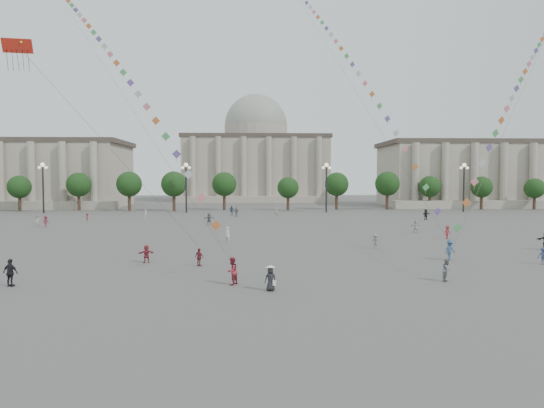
{
  "coord_description": "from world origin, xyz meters",
  "views": [
    {
      "loc": [
        -0.31,
        -33.62,
        7.27
      ],
      "look_at": [
        1.28,
        12.0,
        4.88
      ],
      "focal_mm": 32.0,
      "sensor_mm": 36.0,
      "label": 1
    }
  ],
  "objects": [
    {
      "name": "tourist_2",
      "position": [
        -9.74,
        8.35,
        0.78
      ],
      "size": [
        1.5,
        1.03,
        1.55
      ],
      "primitive_type": "imported",
      "rotation": [
        0.0,
        0.0,
        3.58
      ],
      "color": "maroon",
      "rests_on": "ground"
    },
    {
      "name": "person_crowd_16",
      "position": [
        -3.96,
        59.53,
        0.88
      ],
      "size": [
        1.04,
        0.44,
        1.77
      ],
      "primitive_type": "imported",
      "rotation": [
        0.0,
        0.0,
        0.0
      ],
      "color": "#58585D",
      "rests_on": "ground"
    },
    {
      "name": "hat_person",
      "position": [
        0.67,
        -2.58,
        0.83
      ],
      "size": [
        0.84,
        0.65,
        1.69
      ],
      "color": "black",
      "rests_on": "ground"
    },
    {
      "name": "person_crowd_8",
      "position": [
        22.91,
        23.77,
        0.81
      ],
      "size": [
        1.2,
        0.98,
        1.63
      ],
      "primitive_type": "imported",
      "rotation": [
        0.0,
        0.0,
        0.42
      ],
      "color": "maroon",
      "rests_on": "ground"
    },
    {
      "name": "kite_flyer_1",
      "position": [
        17.06,
        8.7,
        0.92
      ],
      "size": [
        1.37,
        1.15,
        1.84
      ],
      "primitive_type": "imported",
      "rotation": [
        0.0,
        0.0,
        0.48
      ],
      "color": "#365379",
      "rests_on": "ground"
    },
    {
      "name": "tree_row",
      "position": [
        0.0,
        78.0,
        5.39
      ],
      "size": [
        137.12,
        5.12,
        8.0
      ],
      "color": "#3A281D",
      "rests_on": "ground"
    },
    {
      "name": "ground",
      "position": [
        0.0,
        0.0,
        0.0
      ],
      "size": [
        360.0,
        360.0,
        0.0
      ],
      "primitive_type": "plane",
      "color": "#504E4C",
      "rests_on": "ground"
    },
    {
      "name": "dragon_kite",
      "position": [
        -18.43,
        4.9,
        16.63
      ],
      "size": [
        7.95,
        1.29,
        21.0
      ],
      "color": "red",
      "rests_on": "ground"
    },
    {
      "name": "hall_east",
      "position": [
        75.0,
        93.89,
        8.43
      ],
      "size": [
        84.0,
        26.22,
        17.2
      ],
      "color": "#A99C8E",
      "rests_on": "ground"
    },
    {
      "name": "person_crowd_14",
      "position": [
        24.09,
        6.23,
        0.74
      ],
      "size": [
        1.08,
        0.81,
        1.48
      ],
      "primitive_type": "imported",
      "rotation": [
        0.0,
        0.0,
        5.98
      ],
      "color": "navy",
      "rests_on": "ground"
    },
    {
      "name": "person_crowd_7",
      "position": [
        21.31,
        30.59,
        0.88
      ],
      "size": [
        1.7,
        0.91,
        1.75
      ],
      "primitive_type": "imported",
      "rotation": [
        0.0,
        0.0,
        2.88
      ],
      "color": "silver",
      "rests_on": "ground"
    },
    {
      "name": "lamp_post_mid_east",
      "position": [
        15.0,
        70.0,
        7.35
      ],
      "size": [
        2.0,
        0.9,
        10.65
      ],
      "color": "#262628",
      "rests_on": "ground"
    },
    {
      "name": "person_crowd_17",
      "position": [
        -28.47,
        48.38,
        0.74
      ],
      "size": [
        0.92,
        1.11,
        1.49
      ],
      "primitive_type": "imported",
      "rotation": [
        0.0,
        0.0,
        2.02
      ],
      "color": "maroon",
      "rests_on": "ground"
    },
    {
      "name": "hall_central",
      "position": [
        0.0,
        129.22,
        14.23
      ],
      "size": [
        48.3,
        34.3,
        35.5
      ],
      "color": "#A99C8E",
      "rests_on": "ground"
    },
    {
      "name": "kite_train_west",
      "position": [
        -19.79,
        27.54,
        24.12
      ],
      "size": [
        34.15,
        52.99,
        76.56
      ],
      "color": "#3F3F3F",
      "rests_on": "ground"
    },
    {
      "name": "person_crowd_6",
      "position": [
        12.13,
        15.86,
        0.78
      ],
      "size": [
        1.17,
        0.96,
        1.57
      ],
      "primitive_type": "imported",
      "rotation": [
        0.0,
        0.0,
        5.84
      ],
      "color": "slate",
      "rests_on": "ground"
    },
    {
      "name": "person_crowd_1",
      "position": [
        -33.27,
        40.74,
        0.92
      ],
      "size": [
        1.05,
        1.12,
        1.84
      ],
      "primitive_type": "imported",
      "rotation": [
        0.0,
        0.0,
        2.08
      ],
      "color": "silver",
      "rests_on": "ground"
    },
    {
      "name": "person_crowd_2",
      "position": [
        -31.87,
        40.21,
        0.85
      ],
      "size": [
        1.08,
        1.26,
        1.7
      ],
      "primitive_type": "imported",
      "rotation": [
        0.0,
        0.0,
        1.06
      ],
      "color": "maroon",
      "rests_on": "ground"
    },
    {
      "name": "person_crowd_4",
      "position": [
        3.92,
        60.84,
        0.81
      ],
      "size": [
        0.97,
        1.57,
        1.62
      ],
      "primitive_type": "imported",
      "rotation": [
        0.0,
        0.0,
        4.36
      ],
      "color": "silver",
      "rests_on": "ground"
    },
    {
      "name": "tourist_0",
      "position": [
        -4.98,
        6.55,
        0.74
      ],
      "size": [
        0.92,
        0.8,
        1.49
      ],
      "primitive_type": "imported",
      "rotation": [
        0.0,
        0.0,
        2.53
      ],
      "color": "maroon",
      "rests_on": "ground"
    },
    {
      "name": "person_crowd_12",
      "position": [
        -7.6,
        42.85,
        0.96
      ],
      "size": [
        1.82,
        0.7,
        1.92
      ],
      "primitive_type": "imported",
      "rotation": [
        0.0,
        0.0,
        3.06
      ],
      "color": "slate",
      "rests_on": "ground"
    },
    {
      "name": "kite_train_east",
      "position": [
        29.61,
        20.08,
        18.27
      ],
      "size": [
        30.74,
        37.31,
        58.29
      ],
      "color": "#3F3F3F",
      "rests_on": "ground"
    },
    {
      "name": "person_crowd_9",
      "position": [
        29.91,
        50.82,
        0.95
      ],
      "size": [
        1.82,
        1.35,
        1.9
      ],
      "primitive_type": "imported",
      "rotation": [
        0.0,
        0.0,
        0.51
      ],
      "color": "black",
      "rests_on": "ground"
    },
    {
      "name": "lamp_post_mid_west",
      "position": [
        -15.0,
        70.0,
        7.35
      ],
      "size": [
        2.0,
        0.9,
        10.65
      ],
      "color": "#262628",
      "rests_on": "ground"
    },
    {
      "name": "kite_train_mid",
      "position": [
        11.31,
        38.59,
        27.23
      ],
      "size": [
        11.49,
        56.08,
        75.08
      ],
      "color": "#3F3F3F",
      "rests_on": "ground"
    },
    {
      "name": "lamp_post_far_west",
      "position": [
        -45.0,
        70.0,
        7.35
      ],
      "size": [
        2.0,
        0.9,
        10.65
      ],
      "color": "#262628",
      "rests_on": "ground"
    },
    {
      "name": "kite_flyer_2",
      "position": [
        13.25,
        -0.14,
        0.83
      ],
      "size": [
        1.0,
        1.02,
        1.66
      ],
      "primitive_type": "imported",
      "rotation": [
        0.0,
        0.0,
        0.89
      ],
      "color": "slate",
      "rests_on": "ground"
    },
    {
      "name": "person_crowd_10",
      "position": [
        -20.73,
        57.21,
        0.78
      ],
      "size": [
        0.54,
        0.66,
        1.55
      ],
      "primitive_type": "imported",
      "rotation": [
        0.0,
        0.0,
        1.91
      ],
      "color": "white",
      "rests_on": "ground"
    },
    {
      "name": "person_crowd_0",
      "position": [
        -4.96,
        61.64,
        0.97
      ],
      "size": [
        1.17,
        0.55,
        1.95
      ],
      "primitive_type": "imported",
      "rotation": [
        0.0,
        0.0,
        0.07
      ],
      "color": "#2F4C6A",
      "rests_on": "ground"
    },
    {
      "name": "person_crowd_13",
      "position": [
        -3.44,
        21.28,
        0.91
      ],
      "size": [
        0.79,
        0.72,
        1.82
      ],
      "primitive_type": "imported",
      "rotation": [
        0.0,
        0.0,
        2.6
      ],
      "color": "silver",
      "rests_on": "ground"
    },
    {
      "name": "tourist_1",
      "position": [
        -16.81,
        -0.71,
        0.94
      ],
      "size": [
        1.18,
        0.73,
        1.88
      ],
      "primitive_type": "imported",
      "rotation": [
        0.0,
        0.0,
        2.88
      ],
      "color": "black",
      "rests_on": "ground"
    },
    {
      "name": "lamp_post_far_east",
      "position": [
        45.0,
        70.0,
        7.35
      ],
      "size": [
        2.0,
        0.9,
        10.65
      ],
      "color": "#262628",
      "rests_on": "ground"
    },
    {
      "name": "kite_flyer_0",
      "position": [
        -1.91,
        -0.7,
        0.95
      ],
      "size": [
        1.09,
        1.16,
        1.9
      ],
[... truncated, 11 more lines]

